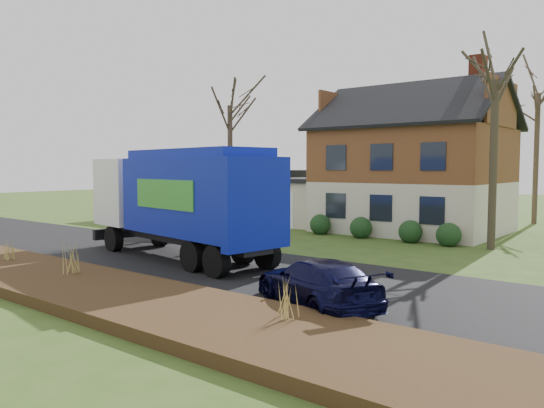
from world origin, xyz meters
The scene contains 14 objects.
ground centered at (0.00, 0.00, 0.00)m, with size 120.00×120.00×0.00m, color #314A18.
road centered at (0.00, 0.00, 0.01)m, with size 80.00×7.00×0.02m, color black.
mulch_verge centered at (0.00, -5.30, 0.15)m, with size 80.00×3.50×0.30m, color #321F10.
main_house centered at (1.49, 13.91, 4.03)m, with size 12.95×8.95×9.26m.
ranch_house centered at (-12.00, 13.00, 1.81)m, with size 9.80×8.20×3.70m.
garbage_truck centered at (-1.08, 0.05, 2.39)m, with size 9.97×4.08×4.15m.
silver_sedan centered at (-6.52, 4.28, 0.74)m, with size 1.56×4.47×1.47m, color #999BA1.
navy_wagon centered at (6.72, -2.45, 0.61)m, with size 1.71×4.20×1.22m, color black.
tree_front_west centered at (-7.01, 9.04, 8.05)m, with size 3.29×3.29×9.78m.
tree_front_east centered at (7.35, 9.92, 8.29)m, with size 3.67×3.67×10.19m.
tree_back centered at (6.34, 22.22, 9.05)m, with size 3.43×3.43×10.86m.
grass_clump_west centered at (-4.46, -4.93, 0.71)m, with size 0.31×0.26×0.82m.
grass_clump_mid centered at (-0.56, -4.86, 0.81)m, with size 0.37×0.30×1.02m.
grass_clump_east centered at (7.39, -4.63, 0.74)m, with size 0.35×0.29×0.88m.
Camera 1 is at (14.04, -13.41, 3.51)m, focal length 35.00 mm.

